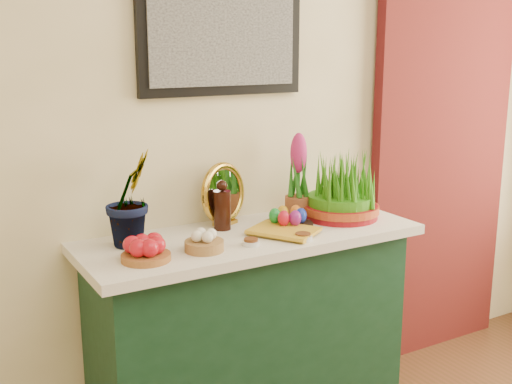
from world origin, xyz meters
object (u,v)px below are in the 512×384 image
hyacinth_green (129,183)px  wheatgrass_sabzeh (341,191)px  book (273,237)px  sideboard (250,338)px  mirror (223,194)px

hyacinth_green → wheatgrass_sabzeh: bearing=-40.1°
hyacinth_green → book: size_ratio=1.90×
hyacinth_green → book: bearing=-60.0°
sideboard → mirror: mirror is taller
sideboard → mirror: (-0.03, 0.17, 0.59)m
book → wheatgrass_sabzeh: 0.47m
mirror → wheatgrass_sabzeh: (0.49, -0.17, -0.01)m
hyacinth_green → wheatgrass_sabzeh: 0.94m
hyacinth_green → wheatgrass_sabzeh: size_ratio=1.44×
sideboard → book: book is taller
hyacinth_green → mirror: 0.46m
book → hyacinth_green: bearing=123.2°
sideboard → book: bearing=-81.0°
hyacinth_green → book: 0.59m
book → wheatgrass_sabzeh: bearing=-13.4°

